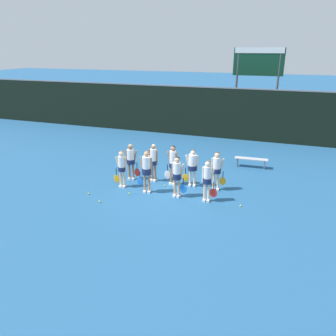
{
  "coord_description": "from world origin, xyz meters",
  "views": [
    {
      "loc": [
        4.34,
        -12.21,
        5.73
      ],
      "look_at": [
        -0.02,
        0.05,
        0.93
      ],
      "focal_mm": 35.0,
      "sensor_mm": 36.0,
      "label": 1
    }
  ],
  "objects": [
    {
      "name": "player_5",
      "position": [
        -0.93,
        0.62,
        1.0
      ],
      "size": [
        0.61,
        0.33,
        1.73
      ],
      "rotation": [
        0.0,
        0.0,
        -0.13
      ],
      "color": "#8C664C",
      "rests_on": "ground_plane"
    },
    {
      "name": "bench_courtside",
      "position": [
        3.06,
        3.94,
        0.41
      ],
      "size": [
        1.66,
        0.45,
        0.48
      ],
      "rotation": [
        0.0,
        0.0,
        0.05
      ],
      "color": "#B2B2B7",
      "rests_on": "ground_plane"
    },
    {
      "name": "player_3",
      "position": [
        1.84,
        -0.63,
        0.98
      ],
      "size": [
        0.63,
        0.33,
        1.68
      ],
      "rotation": [
        0.0,
        0.0,
        0.1
      ],
      "color": "beige",
      "rests_on": "ground_plane"
    },
    {
      "name": "tennis_ball_4",
      "position": [
        -2.09,
        -2.17,
        0.03
      ],
      "size": [
        0.07,
        0.07,
        0.07
      ],
      "primitive_type": "sphere",
      "color": "#CCE033",
      "rests_on": "ground_plane"
    },
    {
      "name": "tennis_ball_1",
      "position": [
        3.18,
        -0.68,
        0.04
      ],
      "size": [
        0.07,
        0.07,
        0.07
      ],
      "primitive_type": "sphere",
      "color": "#CCE033",
      "rests_on": "ground_plane"
    },
    {
      "name": "fence_windscreen",
      "position": [
        0.0,
        9.15,
        1.69
      ],
      "size": [
        60.0,
        0.08,
        3.35
      ],
      "color": "black",
      "rests_on": "ground_plane"
    },
    {
      "name": "player_0",
      "position": [
        -1.94,
        -0.48,
        0.97
      ],
      "size": [
        0.62,
        0.34,
        1.65
      ],
      "rotation": [
        0.0,
        0.0,
        0.06
      ],
      "color": "beige",
      "rests_on": "ground_plane"
    },
    {
      "name": "tennis_ball_0",
      "position": [
        0.98,
        1.1,
        0.03
      ],
      "size": [
        0.07,
        0.07,
        0.07
      ],
      "primitive_type": "sphere",
      "color": "#CCE033",
      "rests_on": "ground_plane"
    },
    {
      "name": "tennis_ball_3",
      "position": [
        -0.24,
        0.19,
        0.03
      ],
      "size": [
        0.06,
        0.06,
        0.06
      ],
      "primitive_type": "sphere",
      "color": "#CCE033",
      "rests_on": "ground_plane"
    },
    {
      "name": "player_6",
      "position": [
        0.03,
        0.53,
        1.06
      ],
      "size": [
        0.61,
        0.34,
        1.79
      ],
      "rotation": [
        0.0,
        0.0,
        -0.15
      ],
      "color": "#8C664C",
      "rests_on": "ground_plane"
    },
    {
      "name": "player_4",
      "position": [
        -1.96,
        0.46,
        0.99
      ],
      "size": [
        0.65,
        0.39,
        1.67
      ],
      "rotation": [
        0.0,
        0.0,
        0.15
      ],
      "color": "#8C664C",
      "rests_on": "ground_plane"
    },
    {
      "name": "tennis_ball_2",
      "position": [
        -2.91,
        -1.66,
        0.04
      ],
      "size": [
        0.07,
        0.07,
        0.07
      ],
      "primitive_type": "sphere",
      "color": "#CCE033",
      "rests_on": "ground_plane"
    },
    {
      "name": "player_8",
      "position": [
        1.96,
        0.57,
        1.02
      ],
      "size": [
        0.64,
        0.37,
        1.7
      ],
      "rotation": [
        0.0,
        0.0,
        0.19
      ],
      "color": "beige",
      "rests_on": "ground_plane"
    },
    {
      "name": "player_1",
      "position": [
        -0.72,
        -0.64,
        1.08
      ],
      "size": [
        0.66,
        0.4,
        1.81
      ],
      "rotation": [
        0.0,
        0.0,
        0.12
      ],
      "color": "tan",
      "rests_on": "ground_plane"
    },
    {
      "name": "player_2",
      "position": [
        0.6,
        -0.62,
        1.01
      ],
      "size": [
        0.65,
        0.36,
        1.71
      ],
      "rotation": [
        0.0,
        0.0,
        -0.03
      ],
      "color": "tan",
      "rests_on": "ground_plane"
    },
    {
      "name": "ground_plane",
      "position": [
        0.0,
        0.0,
        0.0
      ],
      "size": [
        140.0,
        140.0,
        0.0
      ],
      "primitive_type": "plane",
      "color": "#235684"
    },
    {
      "name": "scoreboard",
      "position": [
        2.39,
        11.02,
        4.4
      ],
      "size": [
        3.26,
        0.15,
        5.74
      ],
      "color": "#515156",
      "rests_on": "ground_plane"
    },
    {
      "name": "tennis_ball_5",
      "position": [
        -1.33,
        -1.09,
        0.03
      ],
      "size": [
        0.07,
        0.07,
        0.07
      ],
      "primitive_type": "sphere",
      "color": "#CCE033",
      "rests_on": "ground_plane"
    },
    {
      "name": "player_7",
      "position": [
        0.89,
        0.63,
        0.98
      ],
      "size": [
        0.68,
        0.41,
        1.66
      ],
      "rotation": [
        0.0,
        0.0,
        0.14
      ],
      "color": "beige",
      "rests_on": "ground_plane"
    },
    {
      "name": "tennis_ball_6",
      "position": [
        -0.12,
        1.05,
        0.04
      ],
      "size": [
        0.07,
        0.07,
        0.07
      ],
      "primitive_type": "sphere",
      "color": "#CCE033",
      "rests_on": "ground_plane"
    }
  ]
}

